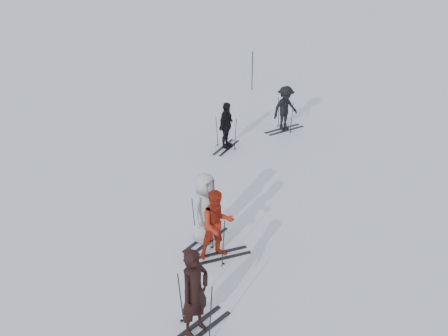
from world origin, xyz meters
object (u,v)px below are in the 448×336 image
object	(u,v)px
skier_near_dark	(195,293)
skier_grey	(205,209)
skier_red	(217,226)
skier_uphill_left	(226,126)
piste_marker	(252,71)
skier_uphill_far	(285,109)

from	to	relation	value
skier_near_dark	skier_grey	xyz separation A→B (m)	(-1.79, 2.92, -0.02)
skier_red	skier_uphill_left	world-z (taller)	skier_red
skier_red	skier_grey	distance (m)	0.82
skier_red	skier_uphill_left	bearing A→B (deg)	65.53
skier_red	piste_marker	distance (m)	13.83
skier_uphill_left	skier_uphill_far	world-z (taller)	skier_uphill_far
skier_near_dark	skier_uphill_left	distance (m)	9.52
skier_uphill_left	skier_red	bearing A→B (deg)	-156.88
skier_grey	skier_uphill_left	xyz separation A→B (m)	(-2.85, 5.39, -0.10)
skier_red	skier_uphill_left	size ratio (longest dim) A/B	1.08
skier_red	skier_uphill_left	xyz separation A→B (m)	(-3.53, 5.86, -0.06)
skier_grey	piste_marker	size ratio (longest dim) A/B	1.03
skier_red	skier_grey	xyz separation A→B (m)	(-0.68, 0.47, 0.04)
skier_grey	skier_red	bearing A→B (deg)	-123.71
skier_near_dark	skier_red	distance (m)	2.69
skier_near_dark	skier_uphill_far	world-z (taller)	skier_near_dark
skier_red	skier_near_dark	bearing A→B (deg)	-121.12
skier_near_dark	skier_uphill_far	distance (m)	11.62
skier_near_dark	skier_grey	distance (m)	3.42
skier_near_dark	skier_uphill_left	world-z (taller)	skier_near_dark
skier_grey	skier_uphill_far	bearing A→B (deg)	14.32
piste_marker	skier_near_dark	bearing A→B (deg)	-63.46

